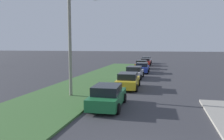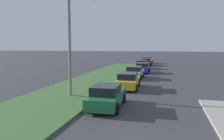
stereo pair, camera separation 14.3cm
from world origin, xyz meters
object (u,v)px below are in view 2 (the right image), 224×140
(parked_car_yellow, at_px, (128,81))
(parked_car_orange, at_px, (142,65))
(parked_car_green, at_px, (107,96))
(parked_car_silver, at_px, (135,72))
(parked_car_blue, at_px, (143,68))
(streetlight, at_px, (73,40))
(parked_car_red, at_px, (146,62))
(parked_car_white, at_px, (147,60))

(parked_car_yellow, bearing_deg, parked_car_orange, 0.02)
(parked_car_green, relative_size, parked_car_orange, 1.00)
(parked_car_silver, height_order, parked_car_blue, same)
(parked_car_green, height_order, parked_car_silver, same)
(parked_car_yellow, height_order, streetlight, streetlight)
(parked_car_red, xyz_separation_m, parked_car_white, (5.55, 0.29, 0.00))
(parked_car_green, relative_size, streetlight, 0.58)
(parked_car_silver, height_order, parked_car_orange, same)
(parked_car_blue, relative_size, parked_car_orange, 0.99)
(parked_car_silver, bearing_deg, parked_car_white, 1.65)
(parked_car_blue, relative_size, parked_car_white, 0.99)
(parked_car_green, distance_m, parked_car_orange, 24.71)
(parked_car_red, bearing_deg, parked_car_white, 3.03)
(parked_car_yellow, bearing_deg, parked_car_blue, -2.01)
(parked_car_white, bearing_deg, parked_car_yellow, -175.34)
(parked_car_yellow, distance_m, parked_car_blue, 12.45)
(parked_car_green, bearing_deg, parked_car_white, -1.44)
(parked_car_blue, bearing_deg, parked_car_silver, 175.45)
(parked_car_green, bearing_deg, parked_car_silver, -1.99)
(parked_car_silver, height_order, parked_car_white, same)
(parked_car_blue, xyz_separation_m, parked_car_white, (17.45, 0.80, 0.00))
(parked_car_orange, height_order, parked_car_red, same)
(parked_car_orange, distance_m, streetlight, 23.07)
(parked_car_blue, distance_m, parked_car_red, 11.92)
(parked_car_yellow, bearing_deg, parked_car_red, -0.73)
(parked_car_green, relative_size, parked_car_yellow, 1.00)
(parked_car_red, bearing_deg, streetlight, 174.30)
(parked_car_white, bearing_deg, parked_car_red, -173.85)
(parked_car_yellow, relative_size, parked_car_silver, 1.01)
(parked_car_yellow, bearing_deg, parked_car_green, 176.00)
(parked_car_orange, distance_m, parked_car_white, 11.78)
(parked_car_silver, bearing_deg, parked_car_yellow, -176.80)
(parked_car_blue, distance_m, streetlight, 17.66)
(parked_car_blue, height_order, streetlight, streetlight)
(parked_car_yellow, height_order, parked_car_orange, same)
(parked_car_orange, bearing_deg, parked_car_red, 1.50)
(parked_car_green, height_order, streetlight, streetlight)
(parked_car_green, relative_size, parked_car_white, 0.99)
(parked_car_green, height_order, parked_car_yellow, same)
(parked_car_yellow, height_order, parked_car_blue, same)
(streetlight, bearing_deg, parked_car_silver, -15.53)
(parked_car_green, xyz_separation_m, streetlight, (2.10, 3.14, 3.67))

